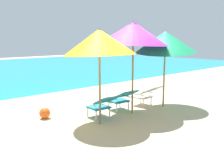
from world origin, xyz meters
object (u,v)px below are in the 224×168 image
object	(u,v)px
beach_umbrella_left	(99,42)
beach_umbrella_right	(165,42)
lounge_chair_center	(122,98)
beach_umbrella_center	(133,34)
beach_ball	(45,113)
lounge_chair_right	(146,94)
lounge_chair_left	(102,104)

from	to	relation	value
beach_umbrella_left	beach_umbrella_right	world-z (taller)	beach_umbrella_right
lounge_chair_center	beach_umbrella_center	bearing A→B (deg)	-80.56
beach_umbrella_center	beach_umbrella_right	bearing A→B (deg)	-6.79
lounge_chair_center	beach_ball	world-z (taller)	lounge_chair_center
lounge_chair_right	beach_umbrella_center	distance (m)	2.09
lounge_chair_left	beach_ball	bearing A→B (deg)	137.78
lounge_chair_left	beach_umbrella_center	distance (m)	2.10
lounge_chair_left	beach_umbrella_left	bearing A→B (deg)	-137.05
lounge_chair_right	beach_umbrella_center	bearing A→B (deg)	-164.40
lounge_chair_left	beach_ball	world-z (taller)	lounge_chair_left
beach_umbrella_left	beach_umbrella_center	xyz separation A→B (m)	(1.28, 0.11, 0.22)
beach_umbrella_left	lounge_chair_center	bearing A→B (deg)	21.02
beach_umbrella_left	beach_ball	xyz separation A→B (m)	(-0.82, 1.34, -1.90)
beach_umbrella_left	lounge_chair_right	bearing A→B (deg)	9.38
lounge_chair_left	lounge_chair_right	xyz separation A→B (m)	(1.88, 0.07, 0.00)
beach_umbrella_center	lounge_chair_center	bearing A→B (deg)	99.44
lounge_chair_left	beach_umbrella_right	world-z (taller)	beach_umbrella_right
beach_umbrella_right	lounge_chair_center	bearing A→B (deg)	158.76
lounge_chair_center	lounge_chair_right	bearing A→B (deg)	-6.16
lounge_chair_center	lounge_chair_right	distance (m)	0.99
beach_umbrella_right	beach_ball	world-z (taller)	beach_umbrella_right
lounge_chair_left	beach_umbrella_right	xyz separation A→B (m)	(2.22, -0.34, 1.63)
lounge_chair_left	lounge_chair_center	distance (m)	0.92
lounge_chair_right	beach_umbrella_center	xyz separation A→B (m)	(-0.92, -0.26, 1.86)
lounge_chair_right	beach_umbrella_right	bearing A→B (deg)	-50.26
beach_umbrella_left	beach_umbrella_right	xyz separation A→B (m)	(2.54, -0.04, -0.01)
beach_umbrella_center	beach_ball	distance (m)	3.23
beach_ball	lounge_chair_right	bearing A→B (deg)	-17.82
lounge_chair_right	beach_umbrella_left	xyz separation A→B (m)	(-2.21, -0.36, 1.64)
lounge_chair_left	lounge_chair_center	xyz separation A→B (m)	(0.90, 0.17, 0.00)
beach_umbrella_center	beach_ball	bearing A→B (deg)	149.72
lounge_chair_center	beach_umbrella_left	size ratio (longest dim) A/B	0.39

